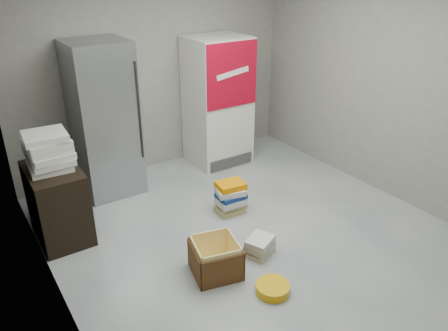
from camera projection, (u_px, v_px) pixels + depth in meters
ground at (268, 246)px, 4.58m from camera, size 5.00×5.00×0.00m
room_shell at (277, 77)px, 3.81m from camera, size 4.04×5.04×2.82m
steel_fridge at (104, 120)px, 5.32m from camera, size 0.70×0.72×1.90m
coke_cooler at (218, 101)px, 6.16m from camera, size 0.80×0.73×1.80m
wood_shelf at (58, 203)px, 4.59m from camera, size 0.50×0.80×0.80m
supply_box_stack at (48, 151)px, 4.34m from camera, size 0.44×0.44×0.39m
phonebook_stack_main at (231, 198)px, 5.11m from camera, size 0.38×0.32×0.39m
phonebook_stack_side at (260, 246)px, 4.42m from camera, size 0.36×0.33×0.19m
cardboard_box at (216, 260)px, 4.14m from camera, size 0.52×0.52×0.35m
bucket_lid at (273, 288)px, 3.93m from camera, size 0.38×0.38×0.08m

